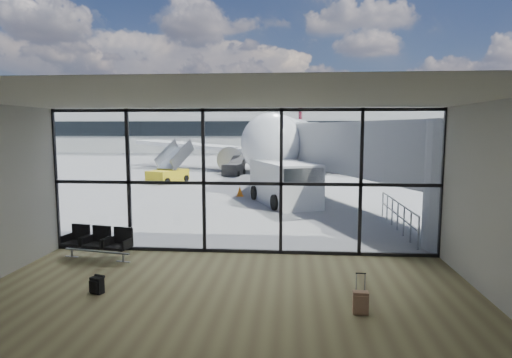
# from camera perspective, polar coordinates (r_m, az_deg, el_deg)

# --- Properties ---
(ground) EXTENTS (220.00, 220.00, 0.00)m
(ground) POSITION_cam_1_polar(r_m,az_deg,el_deg) (53.16, 3.05, 2.45)
(ground) COLOR slate
(ground) RESTS_ON ground
(lounge_shell) EXTENTS (12.02, 8.01, 4.51)m
(lounge_shell) POSITION_cam_1_polar(r_m,az_deg,el_deg) (8.42, -5.58, -1.63)
(lounge_shell) COLOR brown
(lounge_shell) RESTS_ON ground
(glass_curtain_wall) EXTENTS (12.10, 0.12, 4.50)m
(glass_curtain_wall) POSITION_cam_1_polar(r_m,az_deg,el_deg) (13.18, -1.86, -0.39)
(glass_curtain_wall) COLOR white
(glass_curtain_wall) RESTS_ON ground
(jet_bridge) EXTENTS (8.00, 16.50, 4.33)m
(jet_bridge) POSITION_cam_1_polar(r_m,az_deg,el_deg) (20.39, 14.31, 3.33)
(jet_bridge) COLOR #9D9FA2
(jet_bridge) RESTS_ON ground
(apron_railing) EXTENTS (0.06, 5.46, 1.11)m
(apron_railing) POSITION_cam_1_polar(r_m,az_deg,el_deg) (17.29, 18.39, -4.17)
(apron_railing) COLOR gray
(apron_railing) RESTS_ON ground
(far_terminal) EXTENTS (80.00, 12.20, 11.00)m
(far_terminal) POSITION_cam_1_polar(r_m,az_deg,el_deg) (75.00, 3.10, 6.87)
(far_terminal) COLOR #B7B7B2
(far_terminal) RESTS_ON ground
(tree_0) EXTENTS (4.95, 4.95, 7.12)m
(tree_0) POSITION_cam_1_polar(r_m,az_deg,el_deg) (96.88, -24.18, 6.50)
(tree_0) COLOR #382619
(tree_0) RESTS_ON ground
(tree_1) EXTENTS (5.61, 5.61, 8.07)m
(tree_1) POSITION_cam_1_polar(r_m,az_deg,el_deg) (94.16, -20.97, 7.03)
(tree_1) COLOR #382619
(tree_1) RESTS_ON ground
(tree_2) EXTENTS (6.27, 6.27, 9.03)m
(tree_2) POSITION_cam_1_polar(r_m,az_deg,el_deg) (91.75, -17.58, 7.57)
(tree_2) COLOR #382619
(tree_2) RESTS_ON ground
(tree_3) EXTENTS (4.95, 4.95, 7.12)m
(tree_3) POSITION_cam_1_polar(r_m,az_deg,el_deg) (89.65, -13.97, 6.92)
(tree_3) COLOR #382619
(tree_3) RESTS_ON ground
(tree_4) EXTENTS (5.61, 5.61, 8.07)m
(tree_4) POSITION_cam_1_polar(r_m,az_deg,el_deg) (87.93, -10.24, 7.42)
(tree_4) COLOR #382619
(tree_4) RESTS_ON ground
(tree_5) EXTENTS (6.27, 6.27, 9.03)m
(tree_5) POSITION_cam_1_polar(r_m,az_deg,el_deg) (86.60, -6.38, 7.91)
(tree_5) COLOR #382619
(tree_5) RESTS_ON ground
(seating_row) EXTENTS (2.19, 1.01, 0.97)m
(seating_row) POSITION_cam_1_polar(r_m,az_deg,el_deg) (13.76, -20.21, -7.75)
(seating_row) COLOR gray
(seating_row) RESTS_ON ground
(backpack) EXTENTS (0.34, 0.33, 0.44)m
(backpack) POSITION_cam_1_polar(r_m,az_deg,el_deg) (11.02, -20.46, -13.11)
(backpack) COLOR black
(backpack) RESTS_ON ground
(suitcase) EXTENTS (0.33, 0.25, 0.87)m
(suitcase) POSITION_cam_1_polar(r_m,az_deg,el_deg) (9.54, 13.77, -15.70)
(suitcase) COLOR #8A654C
(suitcase) RESTS_ON ground
(airliner) EXTENTS (32.31, 37.48, 9.65)m
(airliner) POSITION_cam_1_polar(r_m,az_deg,el_deg) (41.78, 4.76, 5.34)
(airliner) COLOR white
(airliner) RESTS_ON ground
(service_van) EXTENTS (3.93, 5.47, 2.18)m
(service_van) POSITION_cam_1_polar(r_m,az_deg,el_deg) (22.20, 3.91, -0.47)
(service_van) COLOR silver
(service_van) RESTS_ON ground
(belt_loader) EXTENTS (1.81, 3.81, 1.69)m
(belt_loader) POSITION_cam_1_polar(r_m,az_deg,el_deg) (36.41, -2.94, 1.43)
(belt_loader) COLOR black
(belt_loader) RESTS_ON ground
(mobile_stairs) EXTENTS (2.92, 3.86, 2.47)m
(mobile_stairs) POSITION_cam_1_polar(r_m,az_deg,el_deg) (32.16, -11.59, 0.66)
(mobile_stairs) COLOR gold
(mobile_stairs) RESTS_ON ground
(traffic_cone_a) EXTENTS (0.41, 0.41, 0.58)m
(traffic_cone_a) POSITION_cam_1_polar(r_m,az_deg,el_deg) (24.84, -2.17, -1.67)
(traffic_cone_a) COLOR orange
(traffic_cone_a) RESTS_ON ground
(traffic_cone_c) EXTENTS (0.44, 0.44, 0.63)m
(traffic_cone_c) POSITION_cam_1_polar(r_m,az_deg,el_deg) (29.15, 5.76, -0.43)
(traffic_cone_c) COLOR orange
(traffic_cone_c) RESTS_ON ground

